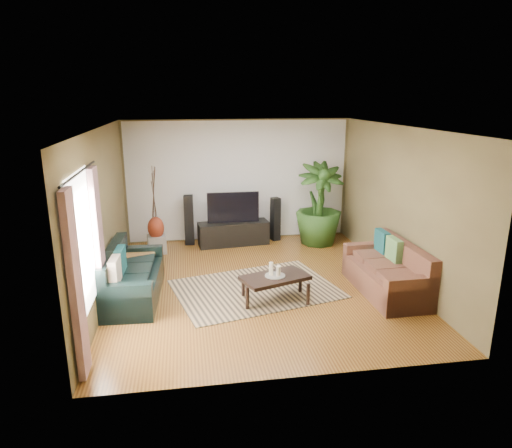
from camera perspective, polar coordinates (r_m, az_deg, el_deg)
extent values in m
plane|color=#8F5F25|center=(8.04, 0.22, -7.61)|extent=(5.50, 5.50, 0.00)
plane|color=white|center=(7.40, 0.25, 11.98)|extent=(5.50, 5.50, 0.00)
plane|color=brown|center=(10.27, -2.23, 5.43)|extent=(5.00, 0.00, 5.00)
plane|color=brown|center=(5.03, 5.28, -5.72)|extent=(5.00, 0.00, 5.00)
plane|color=brown|center=(7.63, -18.65, 0.97)|extent=(0.00, 5.50, 5.50)
plane|color=brown|center=(8.37, 17.41, 2.34)|extent=(0.00, 5.50, 5.50)
plane|color=white|center=(10.26, -2.23, 5.42)|extent=(4.90, 0.00, 4.90)
plane|color=white|center=(6.10, -20.85, -2.35)|extent=(0.00, 1.80, 1.80)
cube|color=gray|center=(5.48, -21.60, -7.23)|extent=(0.08, 0.35, 2.20)
cube|color=gray|center=(6.86, -19.04, -2.41)|extent=(0.08, 0.35, 2.20)
cylinder|color=black|center=(5.89, -21.23, 6.03)|extent=(0.03, 1.90, 0.03)
cube|color=black|center=(7.66, -15.10, -5.97)|extent=(0.89, 1.90, 0.85)
cube|color=brown|center=(7.90, 15.96, -5.34)|extent=(0.87, 1.84, 0.85)
cube|color=tan|center=(7.86, -0.05, -8.11)|extent=(3.01, 2.45, 0.01)
cube|color=black|center=(7.37, 2.38, -8.04)|extent=(1.17, 0.88, 0.43)
cylinder|color=gray|center=(7.29, 2.40, -6.46)|extent=(0.32, 0.32, 0.01)
cylinder|color=white|center=(7.26, 1.90, -5.59)|extent=(0.07, 0.07, 0.21)
cylinder|color=beige|center=(7.23, 2.79, -5.91)|extent=(0.07, 0.07, 0.16)
cylinder|color=#F0E4CA|center=(7.33, 2.86, -5.72)|extent=(0.07, 0.07, 0.13)
cube|color=black|center=(10.08, -2.83, -1.18)|extent=(1.58, 0.63, 0.51)
cube|color=black|center=(9.94, -2.89, 2.11)|extent=(1.13, 0.06, 0.67)
cube|color=black|center=(10.13, -8.37, 0.49)|extent=(0.21, 0.23, 1.10)
cube|color=black|center=(10.34, 2.43, 0.63)|extent=(0.23, 0.24, 0.98)
imported|color=#244818|center=(10.07, 7.88, 2.49)|extent=(1.04, 1.04, 1.80)
cylinder|color=black|center=(10.27, 7.72, -1.71)|extent=(0.33, 0.33, 0.26)
cube|color=gray|center=(9.80, -12.29, -2.47)|extent=(0.42, 0.42, 0.37)
ellipsoid|color=maroon|center=(9.70, -12.41, -0.48)|extent=(0.34, 0.34, 0.47)
cube|color=brown|center=(8.47, -14.45, -4.98)|extent=(0.63, 0.63, 0.53)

